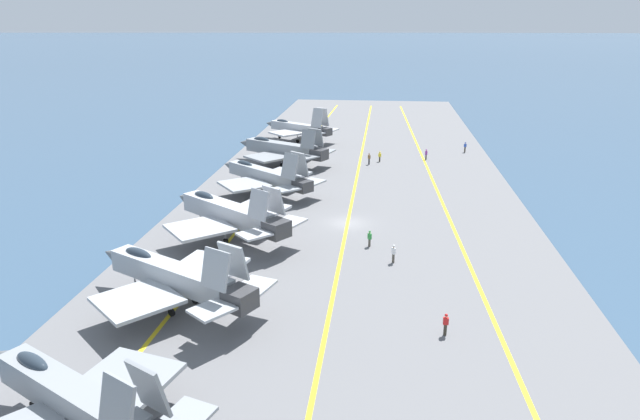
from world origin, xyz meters
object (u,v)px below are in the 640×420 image
(parked_jet_third, at_px, (229,213))
(crew_white_vest, at_px, (394,253))
(crew_yellow_vest, at_px, (380,156))
(parked_jet_nearest, at_px, (74,400))
(crew_brown_vest, at_px, (369,158))
(parked_jet_sixth, at_px, (298,128))
(crew_green_vest, at_px, (370,238))
(parked_jet_fifth, at_px, (282,149))
(crew_purple_vest, at_px, (426,154))
(crew_red_vest, at_px, (446,323))
(crew_blue_vest, at_px, (465,147))
(parked_jet_fourth, at_px, (265,175))
(parked_jet_second, at_px, (173,276))

(parked_jet_third, distance_m, crew_white_vest, 17.53)
(crew_white_vest, bearing_deg, crew_yellow_vest, 2.65)
(parked_jet_nearest, relative_size, crew_brown_vest, 8.40)
(parked_jet_sixth, height_order, crew_green_vest, parked_jet_sixth)
(parked_jet_nearest, height_order, crew_yellow_vest, parked_jet_nearest)
(parked_jet_third, relative_size, parked_jet_fifth, 0.96)
(parked_jet_third, xyz_separation_m, crew_white_vest, (-4.44, -16.87, -1.79))
(parked_jet_nearest, height_order, parked_jet_third, parked_jet_third)
(crew_purple_vest, relative_size, crew_white_vest, 0.96)
(crew_yellow_vest, bearing_deg, parked_jet_sixth, 46.55)
(crew_red_vest, bearing_deg, crew_blue_vest, -8.35)
(crew_red_vest, xyz_separation_m, crew_yellow_vest, (52.65, 5.47, -0.03))
(parked_jet_third, height_order, parked_jet_fourth, parked_jet_third)
(parked_jet_sixth, height_order, crew_blue_vest, parked_jet_sixth)
(crew_white_vest, bearing_deg, parked_jet_nearest, 146.82)
(parked_jet_second, bearing_deg, parked_jet_fifth, -0.11)
(parked_jet_sixth, xyz_separation_m, crew_blue_vest, (-6.03, -29.77, -1.58))
(parked_jet_third, relative_size, crew_purple_vest, 9.30)
(crew_red_vest, bearing_deg, parked_jet_second, 84.63)
(parked_jet_nearest, xyz_separation_m, parked_jet_third, (30.39, -0.11, 0.10))
(crew_yellow_vest, relative_size, crew_purple_vest, 0.97)
(parked_jet_second, height_order, parked_jet_sixth, parked_jet_sixth)
(parked_jet_third, xyz_separation_m, crew_green_vest, (-0.68, -14.52, -1.84))
(parked_jet_fourth, bearing_deg, crew_red_vest, -149.29)
(parked_jet_third, relative_size, parked_jet_sixth, 1.06)
(parked_jet_second, xyz_separation_m, crew_brown_vest, (48.64, -13.72, -1.68))
(crew_yellow_vest, height_order, crew_white_vest, crew_white_vest)
(crew_blue_vest, bearing_deg, parked_jet_fifth, 111.59)
(crew_red_vest, bearing_deg, parked_jet_third, 50.25)
(parked_jet_third, xyz_separation_m, crew_yellow_vest, (35.61, -15.02, -1.85))
(crew_yellow_vest, distance_m, crew_white_vest, 40.09)
(parked_jet_fifth, relative_size, crew_green_vest, 9.80)
(parked_jet_fifth, relative_size, crew_purple_vest, 9.68)
(parked_jet_second, bearing_deg, crew_purple_vest, -23.29)
(parked_jet_third, height_order, crew_red_vest, parked_jet_third)
(parked_jet_fourth, height_order, crew_yellow_vest, parked_jet_fourth)
(crew_green_vest, xyz_separation_m, crew_brown_vest, (34.24, 1.14, 0.06))
(crew_purple_vest, distance_m, crew_brown_vest, 10.11)
(crew_green_vest, bearing_deg, parked_jet_sixth, 16.28)
(parked_jet_fourth, distance_m, crew_green_vest, 22.64)
(parked_jet_nearest, bearing_deg, crew_purple_vest, -18.29)
(parked_jet_nearest, relative_size, crew_yellow_vest, 9.07)
(crew_green_vest, relative_size, crew_purple_vest, 0.99)
(crew_white_vest, bearing_deg, crew_green_vest, 31.95)
(parked_jet_third, bearing_deg, parked_jet_second, 178.69)
(parked_jet_nearest, height_order, parked_jet_second, parked_jet_second)
(crew_red_vest, distance_m, crew_purple_vest, 55.02)
(parked_jet_sixth, bearing_deg, parked_jet_second, 179.98)
(parked_jet_nearest, distance_m, crew_yellow_vest, 67.74)
(parked_jet_nearest, distance_m, crew_brown_vest, 65.38)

